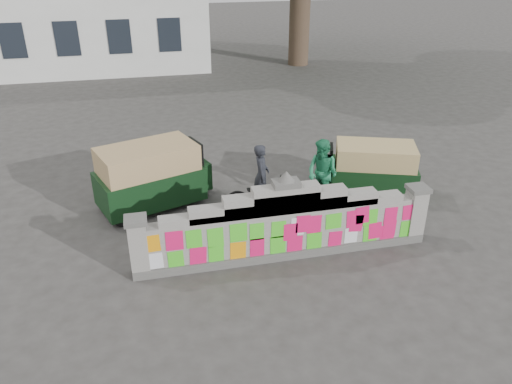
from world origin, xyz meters
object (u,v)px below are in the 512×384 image
(cyclist_bike, at_px, (261,196))
(rickshaw_left, at_px, (152,175))
(cyclist_rider, at_px, (261,184))
(rickshaw_right, at_px, (371,169))
(pedestrian, at_px, (322,173))

(cyclist_bike, relative_size, rickshaw_left, 0.58)
(cyclist_bike, distance_m, cyclist_rider, 0.32)
(rickshaw_right, bearing_deg, cyclist_rider, 26.52)
(cyclist_rider, bearing_deg, cyclist_bike, 0.00)
(pedestrian, bearing_deg, cyclist_rider, -121.55)
(cyclist_rider, height_order, rickshaw_left, rickshaw_left)
(cyclist_rider, bearing_deg, rickshaw_right, -68.07)
(pedestrian, xyz_separation_m, rickshaw_left, (-4.19, 0.91, -0.03))
(pedestrian, height_order, rickshaw_right, pedestrian)
(cyclist_bike, distance_m, rickshaw_left, 2.80)
(cyclist_rider, bearing_deg, pedestrian, -71.11)
(cyclist_bike, bearing_deg, rickshaw_left, 84.66)
(cyclist_bike, distance_m, pedestrian, 1.66)
(cyclist_bike, xyz_separation_m, pedestrian, (1.60, 0.09, 0.41))
(cyclist_bike, distance_m, rickshaw_right, 3.10)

